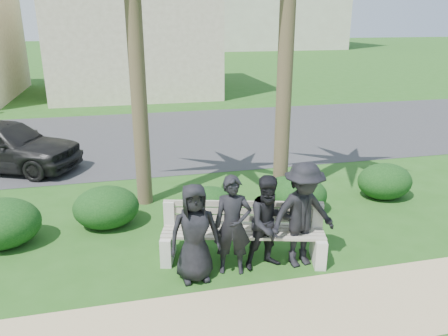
% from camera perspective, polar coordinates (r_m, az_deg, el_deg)
% --- Properties ---
extents(ground, '(160.00, 160.00, 0.00)m').
position_cam_1_polar(ground, '(7.60, 2.70, -10.73)').
color(ground, '#225117').
rests_on(ground, ground).
extents(footpath, '(30.00, 1.60, 0.01)m').
position_cam_1_polar(footpath, '(6.18, 7.56, -18.71)').
color(footpath, tan).
rests_on(footpath, ground).
extents(asphalt_street, '(160.00, 8.00, 0.01)m').
position_cam_1_polar(asphalt_street, '(14.93, -5.80, 4.25)').
color(asphalt_street, '#2D2D30').
rests_on(asphalt_street, ground).
extents(stucco_bldg_right, '(8.40, 8.40, 7.30)m').
position_cam_1_polar(stucco_bldg_right, '(24.35, -11.99, 18.32)').
color(stucco_bldg_right, '#BDAF8E').
rests_on(stucco_bldg_right, ground).
extents(park_bench, '(2.76, 1.26, 0.91)m').
position_cam_1_polar(park_bench, '(7.16, 2.39, -8.91)').
color(park_bench, '#A8A08D').
rests_on(park_bench, ground).
extents(man_a, '(0.76, 0.50, 1.53)m').
position_cam_1_polar(man_a, '(6.51, -3.86, -8.47)').
color(man_a, black).
rests_on(man_a, ground).
extents(man_b, '(0.65, 0.50, 1.58)m').
position_cam_1_polar(man_b, '(6.66, 1.13, -7.52)').
color(man_b, black).
rests_on(man_b, ground).
extents(man_c, '(0.81, 0.67, 1.53)m').
position_cam_1_polar(man_c, '(6.83, 5.91, -7.12)').
color(man_c, black).
rests_on(man_c, ground).
extents(man_d, '(1.19, 0.79, 1.72)m').
position_cam_1_polar(man_d, '(6.93, 10.24, -6.08)').
color(man_d, black).
rests_on(man_d, ground).
extents(hedge_a, '(1.34, 1.10, 0.87)m').
position_cam_1_polar(hedge_a, '(8.50, -27.16, -6.31)').
color(hedge_a, black).
rests_on(hedge_a, ground).
extents(hedge_b, '(1.23, 1.02, 0.80)m').
position_cam_1_polar(hedge_b, '(8.57, -15.14, -4.82)').
color(hedge_b, black).
rests_on(hedge_b, ground).
extents(hedge_c, '(1.14, 0.94, 0.74)m').
position_cam_1_polar(hedge_c, '(8.40, -2.06, -4.85)').
color(hedge_c, black).
rests_on(hedge_c, ground).
extents(hedge_d, '(1.15, 0.95, 0.75)m').
position_cam_1_polar(hedge_d, '(9.01, 9.83, -3.41)').
color(hedge_d, black).
rests_on(hedge_d, ground).
extents(hedge_e, '(1.02, 0.84, 0.66)m').
position_cam_1_polar(hedge_e, '(9.22, 8.00, -3.06)').
color(hedge_e, black).
rests_on(hedge_e, ground).
extents(hedge_f, '(1.21, 1.00, 0.79)m').
position_cam_1_polar(hedge_f, '(10.22, 20.26, -1.51)').
color(hedge_f, black).
rests_on(hedge_f, ground).
extents(car_a, '(4.22, 3.05, 1.33)m').
position_cam_1_polar(car_a, '(12.63, -26.82, 2.70)').
color(car_a, black).
rests_on(car_a, ground).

